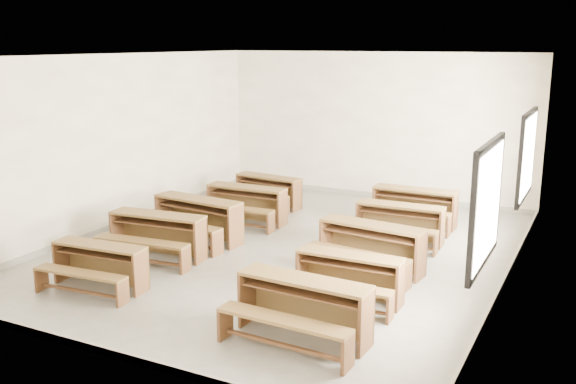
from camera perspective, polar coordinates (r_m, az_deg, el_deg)
The scene contains 11 objects.
room at distance 10.28m, azimuth 0.45°, elevation 6.16°, with size 8.50×8.50×3.20m.
desk_set_0 at distance 9.47m, azimuth -16.52°, elevation -6.07°, with size 1.46×0.84×0.63m.
desk_set_1 at distance 10.53m, azimuth -11.62°, elevation -3.55°, with size 1.67×0.98×0.72m.
desk_set_2 at distance 11.29m, azimuth -8.15°, elevation -2.16°, with size 1.75×1.02×0.75m.
desk_set_3 at distance 12.32m, azimuth -3.81°, elevation -0.87°, with size 1.59×0.85×0.71m.
desk_set_4 at distance 13.49m, azimuth -1.85°, elevation 0.26°, with size 1.52×0.90×0.66m.
desk_set_5 at distance 7.58m, azimuth 1.26°, elevation -9.96°, with size 1.65×0.91×0.73m.
desk_set_6 at distance 8.67m, azimuth 5.38°, elevation -7.30°, with size 1.46×0.79×0.65m.
desk_set_7 at distance 9.80m, azimuth 7.32°, elevation -4.61°, with size 1.71×1.01×0.73m.
desk_set_8 at distance 11.24m, azimuth 9.84°, elevation -2.54°, with size 1.53×0.83×0.67m.
desk_set_9 at distance 12.33m, azimuth 11.12°, elevation -1.09°, with size 1.57×0.82×0.71m.
Camera 1 is at (4.63, -9.14, 3.41)m, focal length 40.00 mm.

